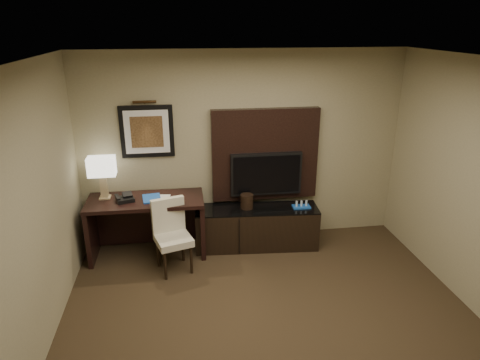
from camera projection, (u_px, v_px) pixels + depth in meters
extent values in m
cube|color=#2F2215|center=(282.00, 355.00, 4.13)|extent=(4.50, 5.00, 0.01)
cube|color=silver|center=(295.00, 68.00, 3.19)|extent=(4.50, 5.00, 0.01)
cube|color=gray|center=(243.00, 149.00, 5.98)|extent=(4.50, 0.01, 2.70)
cube|color=gray|center=(9.00, 249.00, 3.35)|extent=(0.01, 5.00, 2.70)
cube|color=black|center=(148.00, 227.00, 5.79)|extent=(1.53, 0.67, 0.82)
cube|color=black|center=(257.00, 227.00, 6.04)|extent=(1.73, 0.60, 0.59)
cube|color=black|center=(265.00, 155.00, 5.99)|extent=(1.50, 0.12, 1.30)
cube|color=black|center=(266.00, 174.00, 5.98)|extent=(1.00, 0.08, 0.60)
cube|color=black|center=(147.00, 132.00, 5.67)|extent=(0.70, 0.04, 0.70)
cylinder|color=#422B15|center=(144.00, 102.00, 5.50)|extent=(0.04, 0.04, 0.30)
cube|color=#1A4EAD|center=(152.00, 198.00, 5.65)|extent=(0.27, 0.33, 0.02)
imported|color=beige|center=(158.00, 192.00, 5.63)|extent=(0.15, 0.04, 0.20)
cylinder|color=black|center=(247.00, 201.00, 5.91)|extent=(0.19, 0.19, 0.20)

